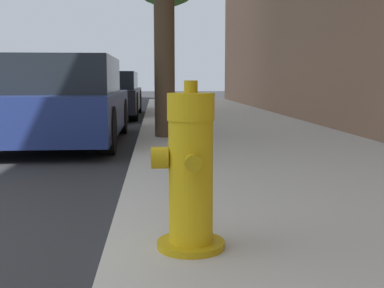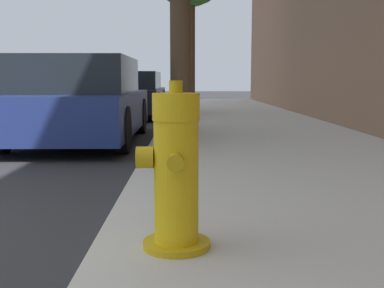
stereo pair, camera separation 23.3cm
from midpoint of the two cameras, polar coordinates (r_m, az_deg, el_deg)
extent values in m
cylinder|color=#C39C11|center=(2.61, -2.75, -11.79)|extent=(0.36, 0.36, 0.04)
cylinder|color=yellow|center=(2.52, -2.80, -4.50)|extent=(0.23, 0.23, 0.64)
cylinder|color=yellow|center=(2.47, -2.85, 4.42)|extent=(0.24, 0.24, 0.14)
cylinder|color=#C39C11|center=(2.46, -2.87, 6.79)|extent=(0.07, 0.07, 0.06)
cylinder|color=#C39C11|center=(2.34, -2.71, -2.22)|extent=(0.08, 0.08, 0.08)
cylinder|color=#C39C11|center=(2.65, -2.90, -1.08)|extent=(0.08, 0.08, 0.08)
cylinder|color=#C39C11|center=(2.50, -6.53, -1.65)|extent=(0.09, 0.11, 0.11)
cube|color=navy|center=(8.00, -15.87, 3.64)|extent=(1.83, 4.15, 0.62)
cube|color=black|center=(7.82, -16.27, 7.87)|extent=(1.68, 2.28, 0.56)
cylinder|color=black|center=(9.46, -19.24, 3.08)|extent=(0.20, 0.65, 0.65)
cylinder|color=black|center=(9.17, -9.11, 3.28)|extent=(0.20, 0.65, 0.65)
cylinder|color=black|center=(6.62, -10.95, 1.58)|extent=(0.20, 0.65, 0.65)
cube|color=black|center=(13.43, -10.49, 5.25)|extent=(1.72, 4.53, 0.57)
cube|color=black|center=(13.24, -10.63, 7.43)|extent=(1.59, 2.49, 0.45)
cylinder|color=black|center=(14.93, -12.91, 4.93)|extent=(0.20, 0.71, 0.71)
cylinder|color=black|center=(14.78, -6.88, 5.05)|extent=(0.20, 0.71, 0.71)
cylinder|color=black|center=(12.16, -14.86, 4.30)|extent=(0.20, 0.71, 0.71)
cylinder|color=black|center=(11.97, -7.46, 4.44)|extent=(0.20, 0.71, 0.71)
cylinder|color=brown|center=(7.55, -4.20, 11.53)|extent=(0.32, 0.32, 2.80)
cylinder|color=brown|center=(12.71, -3.52, 10.65)|extent=(0.31, 0.31, 3.11)
camera|label=1|loc=(0.12, -91.81, -0.24)|focal=45.00mm
camera|label=2|loc=(0.12, 88.19, 0.24)|focal=45.00mm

